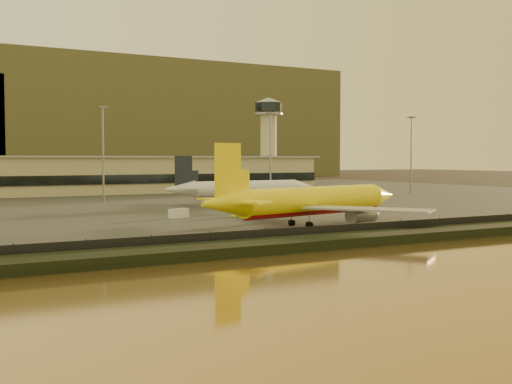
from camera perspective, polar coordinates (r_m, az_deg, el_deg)
ground at (r=105.00m, az=3.89°, el=-3.53°), size 900.00×900.00×0.00m
embankment at (r=91.21m, az=9.71°, el=-4.12°), size 320.00×7.00×1.40m
tarmac at (r=191.57m, az=-11.71°, el=-0.60°), size 320.00×220.00×0.20m
perimeter_fence at (r=94.27m, az=8.19°, el=-3.51°), size 300.00×0.05×2.20m
terminal_building at (r=217.37m, az=-17.79°, el=1.36°), size 202.00×25.00×12.60m
control_tower at (r=252.83m, az=1.12°, el=5.21°), size 11.20×11.20×35.50m
apron_light_masts at (r=177.74m, az=-5.21°, el=4.20°), size 152.20×12.20×25.40m
dhl_cargo_jet at (r=112.21m, az=4.87°, el=-0.85°), size 46.93×45.17×14.11m
white_narrowbody_jet at (r=165.90m, az=-1.07°, el=0.22°), size 43.06×42.13×12.40m
gse_vehicle_yellow at (r=130.09m, az=-1.36°, el=-1.81°), size 3.99×2.49×1.67m
gse_vehicle_white at (r=127.77m, az=-6.89°, el=-1.88°), size 4.39×3.13×1.80m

